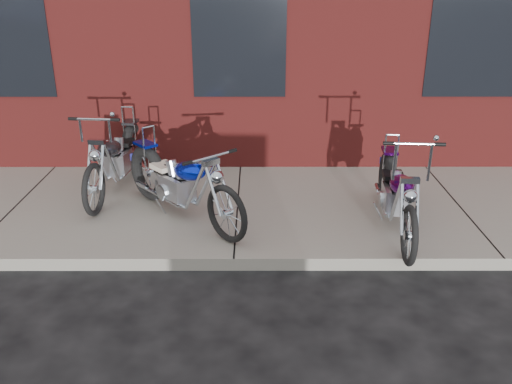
{
  "coord_description": "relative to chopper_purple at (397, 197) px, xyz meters",
  "views": [
    {
      "loc": [
        0.24,
        -5.24,
        3.12
      ],
      "look_at": [
        0.25,
        0.8,
        0.62
      ],
      "focal_mm": 38.0,
      "sensor_mm": 36.0,
      "label": 1
    }
  ],
  "objects": [
    {
      "name": "chopper_blue",
      "position": [
        -2.65,
        0.33,
        0.02
      ],
      "size": [
        1.71,
        1.88,
        1.05
      ],
      "rotation": [
        0.0,
        0.0,
        -0.84
      ],
      "color": "black",
      "rests_on": "sidewalk"
    },
    {
      "name": "chopper_third",
      "position": [
        -3.7,
        1.31,
        0.02
      ],
      "size": [
        0.59,
        2.4,
        1.22
      ],
      "rotation": [
        0.0,
        0.0,
        -1.66
      ],
      "color": "black",
      "rests_on": "sidewalk"
    },
    {
      "name": "sidewalk",
      "position": [
        -1.95,
        0.72,
        -0.49
      ],
      "size": [
        22.0,
        3.0,
        0.15
      ],
      "primitive_type": "cube",
      "color": "gray",
      "rests_on": "ground"
    },
    {
      "name": "chopper_purple",
      "position": [
        0.0,
        0.0,
        0.0
      ],
      "size": [
        0.56,
        2.3,
        1.29
      ],
      "rotation": [
        0.0,
        0.0,
        -1.65
      ],
      "color": "black",
      "rests_on": "sidewalk"
    },
    {
      "name": "ground",
      "position": [
        -1.95,
        -0.78,
        -0.57
      ],
      "size": [
        120.0,
        120.0,
        0.0
      ],
      "primitive_type": "plane",
      "color": "#2C2C2E",
      "rests_on": "ground"
    }
  ]
}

